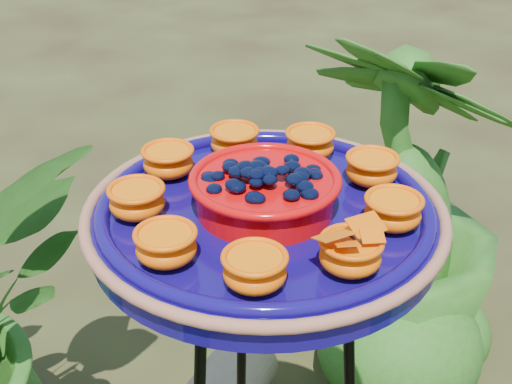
% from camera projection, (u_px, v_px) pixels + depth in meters
% --- Properties ---
extents(feeder_dish, '(0.56, 0.56, 0.11)m').
position_uv_depth(feeder_dish, '(265.00, 210.00, 0.95)').
color(feeder_dish, '#0F0758').
rests_on(feeder_dish, tripod_stand).
extents(shrub_back_right, '(0.72, 0.72, 0.98)m').
position_uv_depth(shrub_back_right, '(402.00, 209.00, 1.87)').
color(shrub_back_right, '#275416').
rests_on(shrub_back_right, ground).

